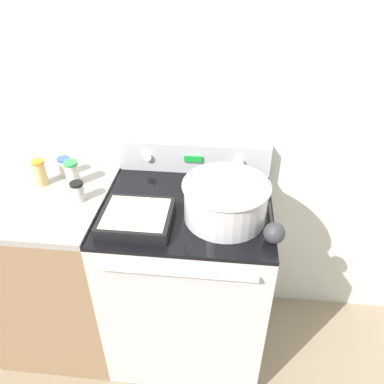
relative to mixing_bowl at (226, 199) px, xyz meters
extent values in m
cube|color=silver|center=(-0.17, 0.42, 0.22)|extent=(8.00, 0.05, 2.50)
cube|color=#BCBCC1|center=(-0.17, 0.07, -0.57)|extent=(0.75, 0.64, 0.92)
cube|color=black|center=(-0.17, 0.07, -0.10)|extent=(0.75, 0.64, 0.02)
cylinder|color=silver|center=(-0.17, -0.27, -0.17)|extent=(0.61, 0.02, 0.02)
cube|color=#BCBCC1|center=(-0.17, 0.36, -0.02)|extent=(0.75, 0.05, 0.15)
cylinder|color=white|center=(-0.39, 0.33, -0.01)|extent=(0.04, 0.02, 0.04)
cylinder|color=white|center=(0.06, 0.33, -0.01)|extent=(0.04, 0.02, 0.04)
cube|color=green|center=(-0.17, 0.33, -0.01)|extent=(0.09, 0.01, 0.03)
cube|color=#896B4C|center=(-0.84, 0.07, -0.57)|extent=(0.60, 0.64, 0.92)
cube|color=gray|center=(-0.84, 0.07, -0.10)|extent=(0.60, 0.64, 0.03)
cylinder|color=silver|center=(0.00, 0.00, -0.01)|extent=(0.34, 0.34, 0.17)
torus|color=silver|center=(0.00, 0.00, 0.07)|extent=(0.36, 0.36, 0.01)
cylinder|color=beige|center=(0.00, 0.00, 0.06)|extent=(0.31, 0.31, 0.02)
cube|color=black|center=(-0.36, -0.08, -0.07)|extent=(0.29, 0.26, 0.05)
cube|color=beige|center=(-0.36, -0.08, -0.06)|extent=(0.26, 0.23, 0.03)
cylinder|color=#333338|center=(0.19, -0.01, -0.09)|extent=(0.01, 0.24, 0.01)
sphere|color=#333338|center=(0.19, -0.13, -0.05)|extent=(0.08, 0.08, 0.08)
cylinder|color=beige|center=(-0.65, 0.04, -0.04)|extent=(0.06, 0.06, 0.08)
cylinder|color=black|center=(-0.65, 0.04, 0.00)|extent=(0.06, 0.06, 0.01)
cylinder|color=beige|center=(-0.72, 0.16, -0.03)|extent=(0.06, 0.06, 0.11)
cylinder|color=green|center=(-0.72, 0.16, 0.03)|extent=(0.07, 0.07, 0.01)
cylinder|color=beige|center=(-0.79, 0.25, -0.04)|extent=(0.06, 0.06, 0.08)
cylinder|color=#3856B7|center=(-0.79, 0.25, 0.00)|extent=(0.06, 0.06, 0.01)
cylinder|color=tan|center=(-0.86, 0.15, -0.03)|extent=(0.05, 0.05, 0.11)
cylinder|color=orange|center=(-0.86, 0.15, 0.04)|extent=(0.06, 0.06, 0.01)
camera|label=1|loc=(-0.01, -1.25, 0.89)|focal=35.00mm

